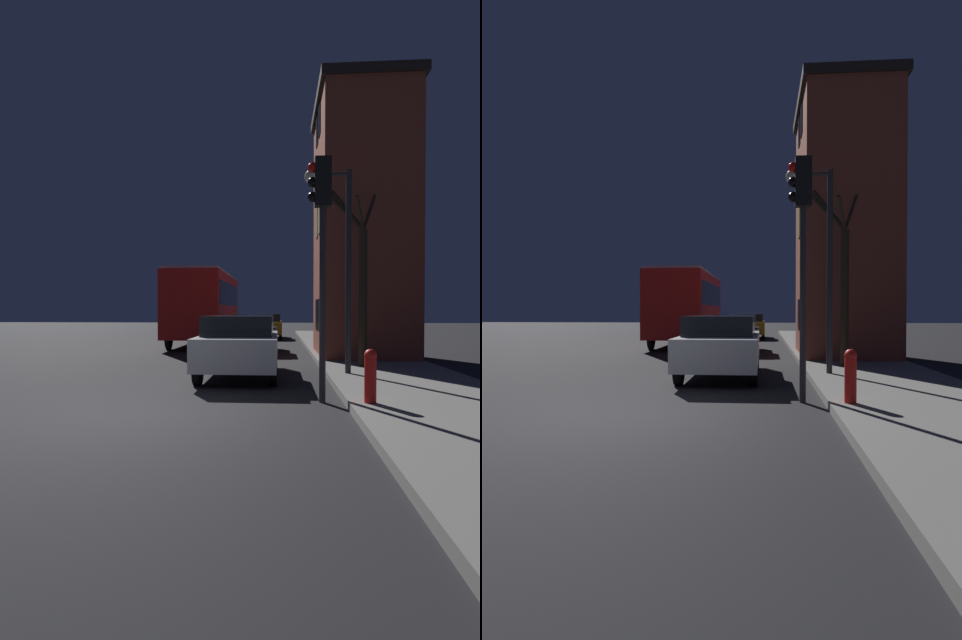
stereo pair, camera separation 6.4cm
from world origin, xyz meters
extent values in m
plane|color=black|center=(0.00, 0.00, 0.00)|extent=(120.00, 120.00, 0.00)
cube|color=slate|center=(4.90, 0.00, 0.08)|extent=(3.30, 60.00, 0.15)
cube|color=brown|center=(4.95, 10.04, 4.51)|extent=(3.00, 5.03, 8.72)
cube|color=black|center=(4.95, 10.04, 9.02)|extent=(3.24, 5.27, 0.30)
cube|color=black|center=(3.43, 9.51, 1.55)|extent=(0.03, 0.70, 1.10)
cube|color=black|center=(3.43, 10.56, 1.55)|extent=(0.03, 0.70, 1.10)
cube|color=#E5C67F|center=(3.43, 9.51, 4.91)|extent=(0.03, 0.70, 1.10)
cube|color=#E5C67F|center=(3.43, 10.56, 4.91)|extent=(0.03, 0.70, 1.10)
cube|color=black|center=(3.43, 9.51, 8.27)|extent=(0.03, 0.70, 1.10)
cube|color=black|center=(3.43, 10.56, 8.27)|extent=(0.03, 0.70, 1.10)
cylinder|color=#28282B|center=(3.77, 4.53, 2.65)|extent=(0.14, 0.14, 5.00)
cylinder|color=#28282B|center=(3.32, 4.53, 5.05)|extent=(0.90, 0.09, 0.09)
sphere|color=#F4EAC6|center=(2.87, 4.53, 5.00)|extent=(0.37, 0.37, 0.37)
cylinder|color=#28282B|center=(2.87, 1.35, 1.81)|extent=(0.12, 0.12, 3.61)
cube|color=black|center=(2.87, 1.35, 4.06)|extent=(0.30, 0.24, 0.90)
sphere|color=red|center=(2.69, 1.35, 4.33)|extent=(0.20, 0.20, 0.20)
sphere|color=black|center=(2.69, 1.35, 4.06)|extent=(0.20, 0.20, 0.20)
sphere|color=black|center=(2.69, 1.35, 3.79)|extent=(0.20, 0.20, 0.20)
cylinder|color=#2D2319|center=(4.39, 6.13, 2.05)|extent=(0.22, 0.22, 3.79)
cylinder|color=#2D2319|center=(4.64, 6.67, 4.52)|extent=(0.61, 1.16, 1.23)
cylinder|color=#2D2319|center=(4.00, 6.55, 4.57)|extent=(0.92, 0.97, 1.34)
cylinder|color=#2D2319|center=(3.88, 6.45, 4.56)|extent=(1.14, 0.77, 1.33)
cylinder|color=#2D2319|center=(4.24, 5.74, 4.32)|extent=(0.41, 0.88, 0.83)
cube|color=red|center=(-1.60, 16.43, 1.94)|extent=(2.47, 9.19, 2.91)
cube|color=black|center=(-1.60, 16.43, 2.46)|extent=(2.49, 8.45, 1.05)
cube|color=#B2B2B2|center=(-1.60, 16.43, 3.45)|extent=(2.35, 8.73, 0.12)
cylinder|color=black|center=(-0.45, 19.42, 0.48)|extent=(0.18, 0.96, 0.96)
cylinder|color=black|center=(-2.74, 19.42, 0.48)|extent=(0.18, 0.96, 0.96)
cylinder|color=black|center=(-0.45, 13.45, 0.48)|extent=(0.18, 0.96, 0.96)
cylinder|color=black|center=(-2.74, 13.45, 0.48)|extent=(0.18, 0.96, 0.96)
cube|color=#B7BABF|center=(1.07, 4.83, 0.72)|extent=(1.89, 4.71, 0.74)
cube|color=black|center=(1.07, 4.59, 1.33)|extent=(1.66, 2.45, 0.48)
cylinder|color=black|center=(1.93, 6.36, 0.35)|extent=(0.18, 0.69, 0.69)
cylinder|color=black|center=(0.22, 6.36, 0.35)|extent=(0.18, 0.69, 0.69)
cylinder|color=black|center=(1.93, 3.30, 0.35)|extent=(0.18, 0.69, 0.69)
cylinder|color=black|center=(0.22, 3.30, 0.35)|extent=(0.18, 0.69, 0.69)
cube|color=black|center=(1.05, 12.46, 0.66)|extent=(1.77, 4.13, 0.64)
cube|color=black|center=(1.05, 12.26, 1.25)|extent=(1.56, 2.15, 0.55)
cylinder|color=black|center=(1.85, 13.80, 0.34)|extent=(0.18, 0.68, 0.68)
cylinder|color=black|center=(0.26, 13.80, 0.34)|extent=(0.18, 0.68, 0.68)
cylinder|color=black|center=(1.85, 11.12, 0.34)|extent=(0.18, 0.68, 0.68)
cylinder|color=black|center=(0.26, 11.12, 0.34)|extent=(0.18, 0.68, 0.68)
cube|color=olive|center=(1.35, 22.43, 0.67)|extent=(1.73, 4.32, 0.72)
cube|color=black|center=(1.35, 22.21, 1.26)|extent=(1.52, 2.25, 0.46)
cylinder|color=black|center=(2.12, 23.83, 0.31)|extent=(0.18, 0.62, 0.62)
cylinder|color=black|center=(0.58, 23.83, 0.31)|extent=(0.18, 0.62, 0.62)
cylinder|color=black|center=(2.12, 21.03, 0.31)|extent=(0.18, 0.62, 0.62)
cylinder|color=black|center=(0.58, 21.03, 0.31)|extent=(0.18, 0.62, 0.62)
cylinder|color=red|center=(3.60, 0.55, 0.53)|extent=(0.20, 0.20, 0.75)
sphere|color=red|center=(3.60, 0.55, 0.95)|extent=(0.21, 0.21, 0.21)
camera|label=1|loc=(2.08, -7.93, 1.71)|focal=28.00mm
camera|label=2|loc=(2.15, -7.93, 1.71)|focal=28.00mm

